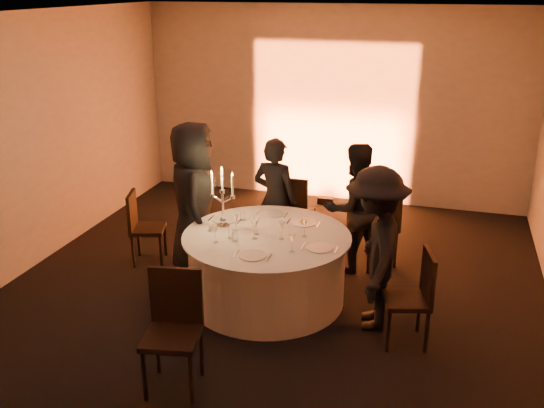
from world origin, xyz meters
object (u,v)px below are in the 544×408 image
(chair_front, at_px, (174,322))
(guest_back_left, at_px, (275,200))
(banquet_table, at_px, (267,268))
(guest_left, at_px, (194,200))
(chair_right, at_px, (415,293))
(guest_back_right, at_px, (354,208))
(guest_right, at_px, (375,249))
(chair_left, at_px, (142,224))
(coffee_cup, at_px, (212,228))
(chair_back_right, at_px, (379,224))
(candelabra, at_px, (223,206))
(chair_back_left, at_px, (293,209))

(chair_front, bearing_deg, guest_back_left, 76.95)
(banquet_table, bearing_deg, guest_left, 157.04)
(chair_right, xyz_separation_m, guest_left, (-2.60, 0.83, 0.39))
(guest_back_right, height_order, guest_right, guest_right)
(chair_right, bearing_deg, chair_left, -120.50)
(guest_left, height_order, coffee_cup, guest_left)
(chair_back_right, distance_m, guest_left, 2.22)
(guest_back_right, distance_m, coffee_cup, 1.74)
(guest_left, bearing_deg, guest_right, -128.67)
(coffee_cup, bearing_deg, guest_left, 130.99)
(guest_back_left, height_order, candelabra, guest_back_left)
(chair_left, xyz_separation_m, guest_left, (0.74, -0.06, 0.41))
(chair_back_left, height_order, candelabra, candelabra)
(coffee_cup, bearing_deg, candelabra, 59.88)
(chair_left, xyz_separation_m, chair_back_right, (2.81, 0.66, 0.07))
(chair_back_right, bearing_deg, guest_left, -20.28)
(chair_back_right, height_order, guest_right, guest_right)
(guest_back_right, xyz_separation_m, guest_right, (0.40, -1.22, 0.05))
(chair_back_right, bearing_deg, banquet_table, 7.96)
(guest_left, bearing_deg, chair_right, -130.66)
(chair_back_right, relative_size, guest_back_left, 0.65)
(banquet_table, xyz_separation_m, guest_right, (1.16, -0.18, 0.45))
(chair_back_right, distance_m, guest_right, 1.36)
(candelabra, bearing_deg, banquet_table, -8.80)
(candelabra, bearing_deg, chair_front, -83.52)
(chair_back_right, relative_size, guest_back_right, 0.65)
(chair_left, relative_size, chair_back_right, 0.89)
(chair_left, distance_m, chair_back_left, 1.89)
(chair_back_right, relative_size, chair_right, 1.07)
(banquet_table, bearing_deg, chair_back_left, 92.54)
(chair_right, bearing_deg, banquet_table, -119.74)
(coffee_cup, bearing_deg, chair_back_right, 36.00)
(chair_back_left, bearing_deg, chair_right, 135.83)
(guest_left, distance_m, guest_right, 2.27)
(chair_back_right, xyz_separation_m, candelabra, (-1.58, -1.07, 0.44))
(guest_right, bearing_deg, guest_back_right, -170.72)
(guest_right, xyz_separation_m, candelabra, (-1.69, 0.26, 0.18))
(chair_back_right, relative_size, candelabra, 1.46)
(chair_back_right, distance_m, coffee_cup, 2.06)
(guest_back_left, bearing_deg, coffee_cup, 81.37)
(guest_back_right, bearing_deg, guest_left, -17.51)
(chair_right, bearing_deg, guest_back_left, -144.14)
(chair_front, bearing_deg, chair_right, 22.01)
(coffee_cup, bearing_deg, guest_right, -4.30)
(guest_back_left, relative_size, candelabra, 2.26)
(banquet_table, bearing_deg, chair_left, 164.40)
(guest_back_right, xyz_separation_m, candelabra, (-1.28, -0.96, 0.23))
(banquet_table, xyz_separation_m, chair_left, (-1.76, 0.49, 0.12))
(guest_right, bearing_deg, chair_left, -111.91)
(guest_back_right, bearing_deg, chair_right, 83.53)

